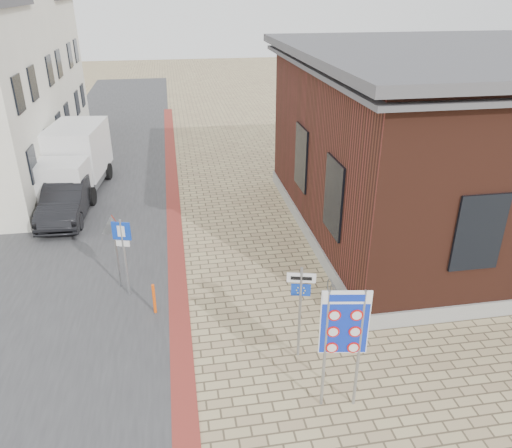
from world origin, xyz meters
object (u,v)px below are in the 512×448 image
object	(u,v)px
essen_sign	(300,298)
parking_sign	(123,245)
bollard	(154,299)
box_truck	(74,160)
border_sign	(344,325)
sedan	(66,200)

from	to	relation	value
essen_sign	parking_sign	xyz separation A→B (m)	(-4.50, 3.63, 0.01)
essen_sign	bollard	bearing A→B (deg)	160.19
box_truck	border_sign	bearing A→B (deg)	-55.16
essen_sign	sedan	bearing A→B (deg)	140.51
essen_sign	box_truck	bearing A→B (deg)	133.67
sedan	parking_sign	size ratio (longest dim) A/B	1.80
box_truck	essen_sign	world-z (taller)	box_truck
border_sign	essen_sign	world-z (taller)	border_sign
border_sign	essen_sign	distance (m)	1.92
essen_sign	bollard	xyz separation A→B (m)	(-3.69, 2.50, -1.27)
sedan	essen_sign	world-z (taller)	essen_sign
sedan	box_truck	bearing A→B (deg)	92.15
box_truck	bollard	world-z (taller)	box_truck
border_sign	essen_sign	size ratio (longest dim) A/B	1.17
parking_sign	border_sign	bearing A→B (deg)	-29.98
parking_sign	essen_sign	bearing A→B (deg)	-21.38
sedan	parking_sign	world-z (taller)	parking_sign
sedan	bollard	xyz separation A→B (m)	(3.63, -7.51, -0.28)
border_sign	bollard	bearing A→B (deg)	143.43
border_sign	parking_sign	size ratio (longest dim) A/B	1.20
box_truck	essen_sign	size ratio (longest dim) A/B	2.21
border_sign	sedan	bearing A→B (deg)	132.79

